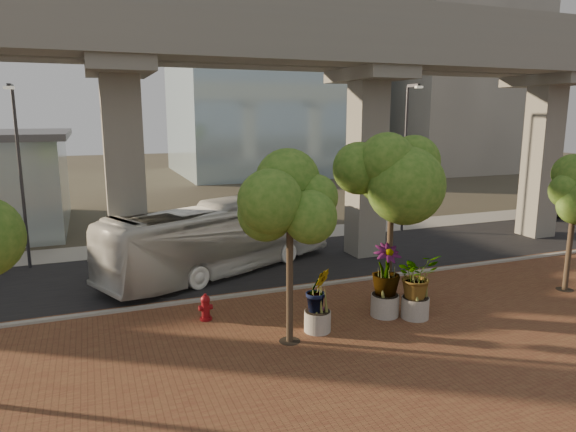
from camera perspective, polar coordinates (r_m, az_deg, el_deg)
name	(u,v)px	position (r m, az deg, el deg)	size (l,w,h in m)	color
ground	(271,278)	(23.72, -1.94, -6.85)	(160.00, 160.00, 0.00)	#3C372C
brick_plaza	(354,350)	(16.89, 7.37, -14.58)	(70.00, 13.00, 0.06)	brown
asphalt_road	(257,265)	(25.53, -3.43, -5.50)	(90.00, 8.00, 0.04)	black
curb_strip	(286,290)	(21.92, -0.19, -8.17)	(70.00, 0.25, 0.16)	#9B9890
far_sidewalk	(229,240)	(30.63, -6.58, -2.70)	(90.00, 3.00, 0.06)	#9B9890
transit_viaduct	(256,116)	(24.45, -3.63, 11.03)	(72.00, 5.60, 12.40)	gray
midrise_block	(452,79)	(73.26, 17.73, 14.34)	(18.00, 16.00, 24.00)	gray
transit_bus	(222,238)	(24.24, -7.35, -2.46)	(2.80, 11.92, 3.32)	silver
parked_car	(551,208)	(41.61, 27.22, 0.75)	(1.46, 4.20, 1.38)	black
fire_hydrant	(206,307)	(18.99, -9.15, -9.99)	(0.49, 0.44, 0.98)	maroon
planter_front	(417,279)	(19.17, 14.09, -6.79)	(2.22, 2.22, 2.44)	#9F9B8F
planter_right	(386,273)	(19.10, 10.83, -6.25)	(2.52, 2.52, 2.69)	gray
planter_left	(318,293)	(17.56, 3.33, -8.55)	(2.04, 2.04, 2.24)	gray
street_tree_near_west	(290,200)	(15.90, 0.20, 1.76)	(3.24, 3.24, 6.18)	#4B3B2B
street_tree_near_east	(393,168)	(18.80, 11.57, 5.24)	(4.37, 4.37, 7.42)	#4B3B2B
street_tree_far_east	(575,191)	(24.02, 29.31, 2.39)	(3.20, 3.20, 5.69)	#4B3B2B
streetlamp_west	(19,165)	(27.09, -27.68, 5.05)	(0.43, 1.25, 8.65)	#323238
streetlamp_east	(406,148)	(32.96, 13.02, 7.37)	(0.45, 1.32, 9.10)	#323237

